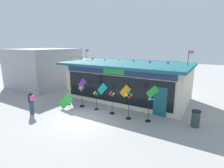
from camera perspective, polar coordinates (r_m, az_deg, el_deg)
The scene contains 12 objects.
ground_plane at distance 11.79m, azimuth -9.61°, elevation -11.26°, with size 80.00×80.00×0.00m, color #9E9B99.
kite_shop_building at distance 15.66m, azimuth 5.34°, elevation 1.24°, with size 10.44×6.09×4.34m.
wind_spinner_far_left at distance 14.39m, azimuth -13.66°, elevation -2.55°, with size 0.75×0.38×1.50m.
wind_spinner_left at distance 13.66m, azimuth -9.94°, elevation -2.14°, with size 0.38×0.38×1.69m.
wind_spinner_center_left at distance 13.02m, azimuth -5.22°, elevation -4.96°, with size 0.33×0.32×1.44m.
wind_spinner_center_right at distance 12.17m, azimuth -0.05°, elevation -5.39°, with size 0.38×0.38×1.65m.
wind_spinner_right at distance 11.28m, azimuth 5.44°, elevation -5.29°, with size 0.44×0.35×1.86m.
wind_spinner_far_right at distance 11.15m, azimuth 12.42°, elevation -7.01°, with size 0.57×0.34×1.61m.
person_near_camera at distance 13.40m, azimuth -24.83°, elevation -5.28°, with size 0.45×0.34×1.68m.
trash_bin at distance 11.60m, azimuth 25.58°, elevation -10.11°, with size 0.52×0.52×1.00m.
display_kite_on_ground at distance 13.54m, azimuth -14.89°, elevation -5.45°, with size 0.64×0.03×1.17m, color green.
neighbour_building at distance 21.75m, azimuth -21.09°, elevation 5.00°, with size 5.99×6.52×4.28m, color #99999E.
Camera 1 is at (7.12, -8.10, 4.78)m, focal length 28.09 mm.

